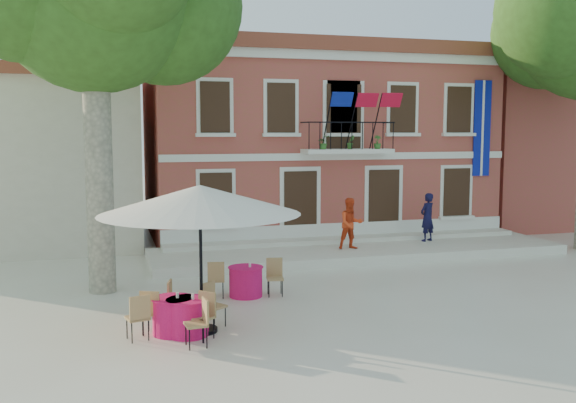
# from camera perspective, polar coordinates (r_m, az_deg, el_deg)

# --- Properties ---
(ground) EXTENTS (90.00, 90.00, 0.00)m
(ground) POSITION_cam_1_polar(r_m,az_deg,el_deg) (17.26, 5.69, -7.85)
(ground) COLOR beige
(ground) RESTS_ON ground
(main_building) EXTENTS (13.50, 9.59, 7.50)m
(main_building) POSITION_cam_1_polar(r_m,az_deg,el_deg) (26.82, 1.87, 5.38)
(main_building) COLOR #AF3F41
(main_building) RESTS_ON ground
(neighbor_west) EXTENTS (9.40, 9.40, 6.40)m
(neighbor_west) POSITION_cam_1_polar(r_m,az_deg,el_deg) (26.76, -23.07, 3.68)
(neighbor_west) COLOR beige
(neighbor_west) RESTS_ON ground
(neighbor_east) EXTENTS (9.40, 9.40, 6.40)m
(neighbor_east) POSITION_cam_1_polar(r_m,az_deg,el_deg) (33.38, 21.36, 4.17)
(neighbor_east) COLOR #AF3F41
(neighbor_east) RESTS_ON ground
(terrace) EXTENTS (14.00, 3.40, 0.30)m
(terrace) POSITION_cam_1_polar(r_m,az_deg,el_deg) (21.95, 6.32, -4.39)
(terrace) COLOR silver
(terrace) RESTS_ON ground
(patio_umbrella) EXTENTS (4.18, 4.18, 3.10)m
(patio_umbrella) POSITION_cam_1_polar(r_m,az_deg,el_deg) (13.32, -7.84, 0.13)
(patio_umbrella) COLOR black
(patio_umbrella) RESTS_ON ground
(pedestrian_navy) EXTENTS (0.74, 0.63, 1.72)m
(pedestrian_navy) POSITION_cam_1_polar(r_m,az_deg,el_deg) (23.28, 12.28, -1.37)
(pedestrian_navy) COLOR black
(pedestrian_navy) RESTS_ON terrace
(pedestrian_orange) EXTENTS (0.83, 0.65, 1.70)m
(pedestrian_orange) POSITION_cam_1_polar(r_m,az_deg,el_deg) (21.32, 5.61, -1.97)
(pedestrian_orange) COLOR #E5401A
(pedestrian_orange) RESTS_ON terrace
(cafe_table_0) EXTENTS (1.96, 0.90, 0.95)m
(cafe_table_0) POSITION_cam_1_polar(r_m,az_deg,el_deg) (16.48, -3.78, -7.00)
(cafe_table_0) COLOR #E11561
(cafe_table_0) RESTS_ON ground
(cafe_table_1) EXTENTS (1.87, 1.70, 0.95)m
(cafe_table_1) POSITION_cam_1_polar(r_m,az_deg,el_deg) (13.57, -8.89, -9.95)
(cafe_table_1) COLOR #E11561
(cafe_table_1) RESTS_ON ground
(cafe_table_2) EXTENTS (1.80, 1.81, 0.95)m
(cafe_table_2) POSITION_cam_1_polar(r_m,az_deg,el_deg) (13.73, -10.21, -9.79)
(cafe_table_2) COLOR #E11561
(cafe_table_2) RESTS_ON ground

